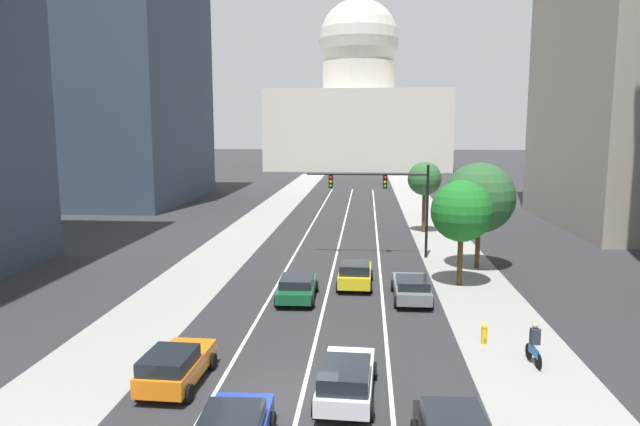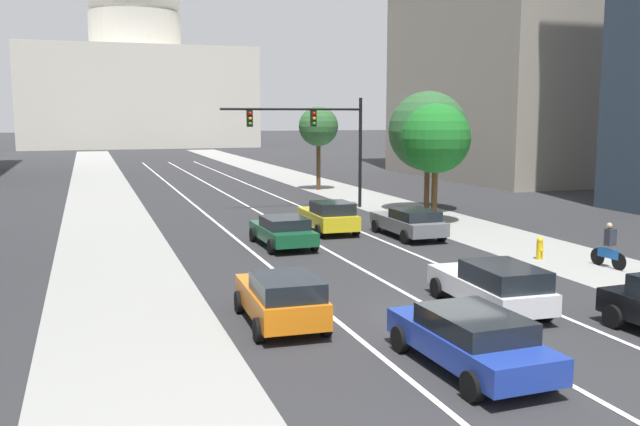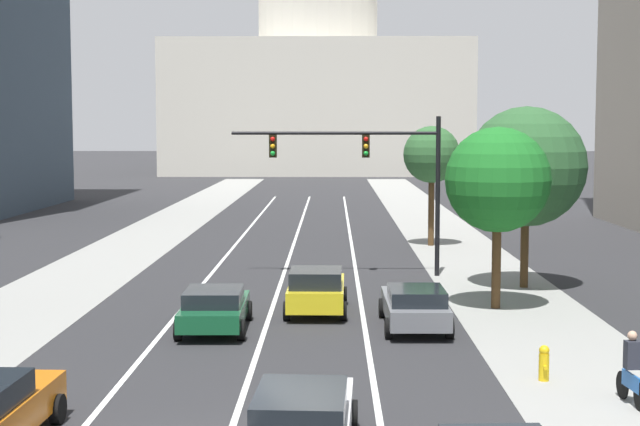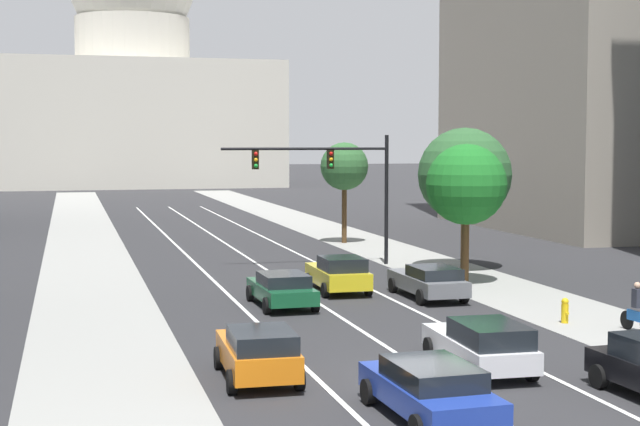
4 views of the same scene
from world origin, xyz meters
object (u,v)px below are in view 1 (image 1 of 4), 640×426
(car_white, at_px, (346,378))
(cyclist, at_px, (534,344))
(car_green, at_px, (297,287))
(traffic_signal_mast, at_px, (389,192))
(capitol_building, at_px, (358,107))
(fire_hydrant, at_px, (484,334))
(street_tree_mid_right, at_px, (425,179))
(car_yellow, at_px, (355,274))
(street_tree_far_right, at_px, (479,198))
(street_tree_near_right, at_px, (462,211))
(car_gray, at_px, (411,287))
(car_orange, at_px, (175,365))

(car_white, height_order, cyclist, cyclist)
(car_white, xyz_separation_m, car_green, (-3.12, 11.68, -0.07))
(traffic_signal_mast, bearing_deg, capitol_building, 92.26)
(fire_hydrant, bearing_deg, street_tree_mid_right, 90.04)
(fire_hydrant, bearing_deg, car_white, -135.40)
(car_yellow, bearing_deg, fire_hydrant, -145.43)
(capitol_building, distance_m, street_tree_far_right, 99.53)
(capitol_building, xyz_separation_m, cyclist, (8.94, -114.89, -13.46))
(car_white, xyz_separation_m, traffic_signal_mast, (2.22, 22.89, 4.02))
(street_tree_near_right, bearing_deg, capitol_building, 94.35)
(car_green, distance_m, traffic_signal_mast, 13.07)
(car_white, distance_m, car_yellow, 14.56)
(cyclist, bearing_deg, car_gray, 21.86)
(car_orange, xyz_separation_m, car_green, (3.14, 11.11, -0.08))
(car_orange, xyz_separation_m, street_tree_mid_right, (12.09, 32.93, 4.05))
(car_orange, height_order, street_tree_near_right, street_tree_near_right)
(cyclist, bearing_deg, car_white, 111.44)
(car_orange, bearing_deg, street_tree_far_right, -34.67)
(car_orange, bearing_deg, cyclist, -75.30)
(car_orange, relative_size, street_tree_mid_right, 0.65)
(street_tree_far_right, xyz_separation_m, street_tree_mid_right, (-2.31, 13.56, 0.06))
(fire_hydrant, bearing_deg, car_gray, 113.26)
(street_tree_mid_right, bearing_deg, street_tree_near_right, -88.57)
(car_green, bearing_deg, street_tree_mid_right, -23.33)
(capitol_building, relative_size, car_white, 8.69)
(car_green, relative_size, street_tree_near_right, 0.71)
(fire_hydrant, height_order, street_tree_far_right, street_tree_far_right)
(car_green, xyz_separation_m, cyclist, (10.50, -8.02, 0.13))
(capitol_building, relative_size, traffic_signal_mast, 4.61)
(traffic_signal_mast, distance_m, cyclist, 20.30)
(car_gray, bearing_deg, capitol_building, 2.11)
(traffic_signal_mast, height_order, street_tree_near_right, traffic_signal_mast)
(car_orange, distance_m, fire_hydrant, 13.18)
(car_white, bearing_deg, street_tree_far_right, -19.76)
(car_white, xyz_separation_m, cyclist, (7.38, 3.66, 0.07))
(car_white, bearing_deg, street_tree_near_right, -19.63)
(street_tree_mid_right, bearing_deg, traffic_signal_mast, -108.77)
(car_gray, bearing_deg, street_tree_mid_right, -7.54)
(cyclist, relative_size, street_tree_mid_right, 0.27)
(car_gray, height_order, car_green, car_gray)
(car_orange, bearing_deg, capitol_building, -0.33)
(car_green, bearing_deg, car_yellow, -48.49)
(cyclist, xyz_separation_m, street_tree_mid_right, (-1.55, 29.85, 3.99))
(cyclist, bearing_deg, car_orange, 97.79)
(car_orange, bearing_deg, traffic_signal_mast, -18.86)
(car_white, height_order, traffic_signal_mast, traffic_signal_mast)
(fire_hydrant, bearing_deg, car_green, 146.57)
(capitol_building, height_order, cyclist, capitol_building)
(car_yellow, distance_m, street_tree_near_right, 7.33)
(capitol_building, distance_m, traffic_signal_mast, 96.20)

